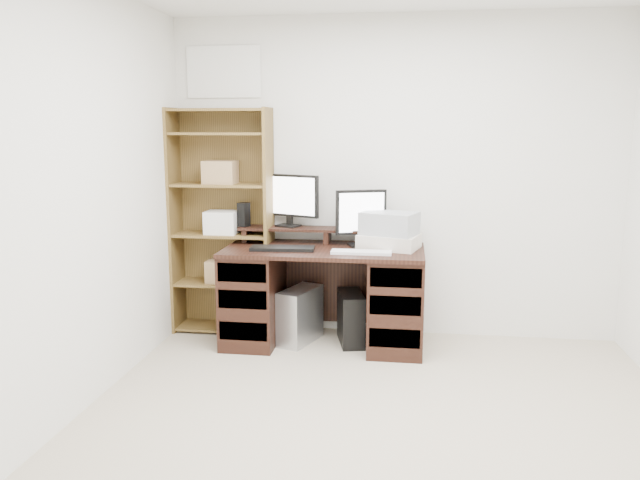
% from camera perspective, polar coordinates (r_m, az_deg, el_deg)
% --- Properties ---
extents(room, '(3.54, 4.04, 2.54)m').
position_cam_1_polar(room, '(2.97, 5.70, 2.49)').
color(room, '#BCAE95').
rests_on(room, ground).
extents(desk, '(1.50, 0.70, 0.75)m').
position_cam_1_polar(desk, '(4.79, 0.36, -4.98)').
color(desk, black).
rests_on(desk, ground).
extents(riser_shelf, '(1.40, 0.22, 0.12)m').
position_cam_1_polar(riser_shelf, '(4.89, 0.69, 0.79)').
color(riser_shelf, black).
rests_on(riser_shelf, desk).
extents(monitor_wide, '(0.50, 0.23, 0.41)m').
position_cam_1_polar(monitor_wide, '(4.95, -2.83, 3.90)').
color(monitor_wide, black).
rests_on(monitor_wide, riser_shelf).
extents(monitor_small, '(0.38, 0.20, 0.43)m').
position_cam_1_polar(monitor_small, '(4.78, 3.78, 2.25)').
color(monitor_small, black).
rests_on(monitor_small, desk).
extents(speaker, '(0.10, 0.10, 0.19)m').
position_cam_1_polar(speaker, '(4.99, -6.98, 2.32)').
color(speaker, black).
rests_on(speaker, riser_shelf).
extents(keyboard_black, '(0.48, 0.19, 0.03)m').
position_cam_1_polar(keyboard_black, '(4.63, -3.45, -0.77)').
color(keyboard_black, black).
rests_on(keyboard_black, desk).
extents(keyboard_white, '(0.44, 0.14, 0.02)m').
position_cam_1_polar(keyboard_white, '(4.51, 3.79, -1.13)').
color(keyboard_white, silver).
rests_on(keyboard_white, desk).
extents(mouse, '(0.09, 0.06, 0.04)m').
position_cam_1_polar(mouse, '(4.56, 7.88, -0.96)').
color(mouse, white).
rests_on(mouse, desk).
extents(printer, '(0.49, 0.42, 0.11)m').
position_cam_1_polar(printer, '(4.72, 6.33, -0.12)').
color(printer, beige).
rests_on(printer, desk).
extents(basket, '(0.46, 0.40, 0.17)m').
position_cam_1_polar(basket, '(4.69, 6.37, 1.53)').
color(basket, '#9EA3A9').
rests_on(basket, printer).
extents(tower_silver, '(0.32, 0.46, 0.42)m').
position_cam_1_polar(tower_silver, '(4.87, -1.84, -6.90)').
color(tower_silver, '#B5B8BC').
rests_on(tower_silver, ground).
extents(tower_black, '(0.26, 0.43, 0.40)m').
position_cam_1_polar(tower_black, '(4.85, 2.84, -7.12)').
color(tower_black, black).
rests_on(tower_black, ground).
extents(bookshelf, '(0.80, 0.30, 1.80)m').
position_cam_1_polar(bookshelf, '(5.06, -8.89, 1.85)').
color(bookshelf, brown).
rests_on(bookshelf, ground).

